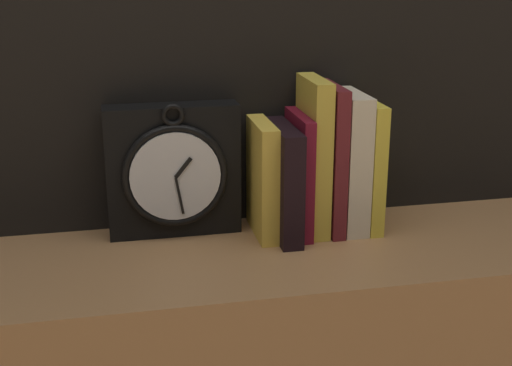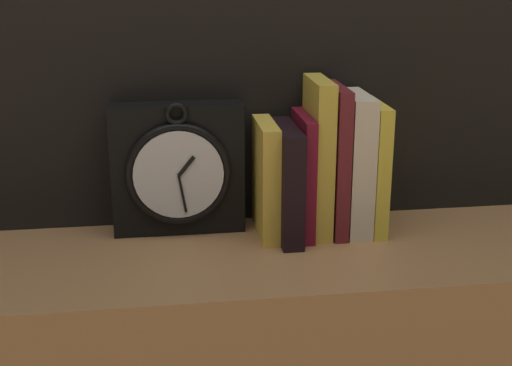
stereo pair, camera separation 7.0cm
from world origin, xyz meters
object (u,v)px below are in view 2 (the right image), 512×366
(clock, at_px, (178,169))
(book_slot5_cream, at_px, (354,163))
(book_slot0_yellow, at_px, (266,179))
(book_slot1_black, at_px, (286,182))
(book_slot2_maroon, at_px, (303,175))
(book_slot6_yellow, at_px, (373,167))
(book_slot4_maroon, at_px, (335,160))
(book_slot3_yellow, at_px, (318,157))

(clock, xyz_separation_m, book_slot5_cream, (0.28, -0.03, 0.01))
(book_slot0_yellow, height_order, book_slot1_black, book_slot0_yellow)
(clock, height_order, book_slot1_black, clock)
(book_slot1_black, xyz_separation_m, book_slot5_cream, (0.11, 0.01, 0.02))
(book_slot2_maroon, bearing_deg, book_slot0_yellow, 178.55)
(clock, relative_size, book_slot6_yellow, 1.04)
(book_slot2_maroon, height_order, book_slot4_maroon, book_slot4_maroon)
(book_slot3_yellow, height_order, book_slot5_cream, book_slot3_yellow)
(book_slot5_cream, relative_size, book_slot6_yellow, 1.07)
(book_slot0_yellow, xyz_separation_m, book_slot2_maroon, (0.06, -0.00, 0.01))
(book_slot0_yellow, distance_m, book_slot1_black, 0.03)
(book_slot3_yellow, bearing_deg, book_slot6_yellow, -1.03)
(clock, bearing_deg, book_slot2_maroon, -9.06)
(book_slot5_cream, bearing_deg, book_slot1_black, -173.66)
(book_slot2_maroon, xyz_separation_m, book_slot5_cream, (0.08, 0.00, 0.02))
(book_slot2_maroon, relative_size, book_slot5_cream, 0.87)
(book_slot0_yellow, xyz_separation_m, book_slot6_yellow, (0.18, 0.00, 0.01))
(book_slot4_maroon, height_order, book_slot5_cream, book_slot4_maroon)
(book_slot0_yellow, height_order, book_slot4_maroon, book_slot4_maroon)
(clock, bearing_deg, book_slot6_yellow, -5.42)
(book_slot3_yellow, distance_m, book_slot6_yellow, 0.09)
(clock, xyz_separation_m, book_slot0_yellow, (0.14, -0.03, -0.01))
(book_slot2_maroon, xyz_separation_m, book_slot6_yellow, (0.12, 0.00, 0.01))
(clock, distance_m, book_slot3_yellow, 0.23)
(book_slot4_maroon, distance_m, book_slot6_yellow, 0.07)
(book_slot1_black, height_order, book_slot4_maroon, book_slot4_maroon)
(clock, distance_m, book_slot2_maroon, 0.20)
(book_slot3_yellow, height_order, book_slot4_maroon, book_slot3_yellow)
(book_slot5_cream, distance_m, book_slot6_yellow, 0.03)
(book_slot0_yellow, bearing_deg, book_slot6_yellow, 0.09)
(book_slot0_yellow, relative_size, book_slot3_yellow, 0.74)
(book_slot0_yellow, distance_m, book_slot3_yellow, 0.09)
(clock, distance_m, book_slot5_cream, 0.29)
(clock, bearing_deg, book_slot0_yellow, -12.27)
(book_slot4_maroon, bearing_deg, book_slot0_yellow, -179.95)
(book_slot1_black, xyz_separation_m, book_slot4_maroon, (0.08, 0.01, 0.03))
(book_slot2_maroon, relative_size, book_slot4_maroon, 0.82)
(book_slot4_maroon, bearing_deg, book_slot1_black, -171.68)
(clock, height_order, book_slot2_maroon, clock)
(book_slot1_black, bearing_deg, book_slot5_cream, 6.34)
(book_slot5_cream, bearing_deg, book_slot6_yellow, -0.98)
(book_slot2_maroon, height_order, book_slot3_yellow, book_slot3_yellow)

